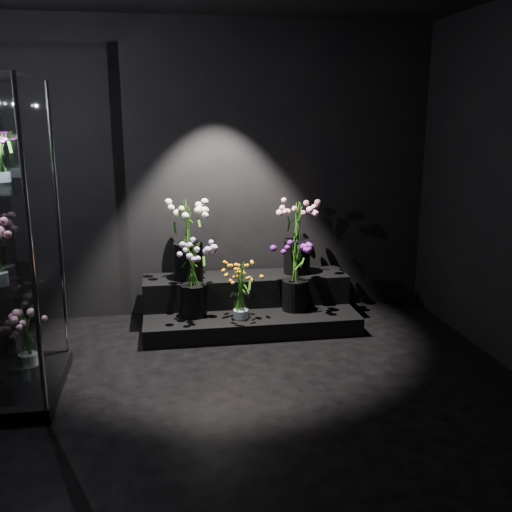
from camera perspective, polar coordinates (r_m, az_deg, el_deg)
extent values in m
plane|color=black|center=(4.03, 0.65, -14.69)|extent=(4.00, 4.00, 0.00)
plane|color=black|center=(5.54, -2.89, 8.43)|extent=(4.00, 0.00, 4.00)
plane|color=black|center=(1.69, 12.52, -4.67)|extent=(4.00, 0.00, 4.00)
cube|color=black|center=(5.38, -0.68, -6.17)|extent=(1.95, 0.87, 0.16)
cube|color=black|center=(5.51, -1.02, -3.29)|extent=(1.95, 0.43, 0.27)
cube|color=black|center=(4.50, -22.59, -11.89)|extent=(0.59, 0.99, 0.10)
cube|color=white|center=(4.23, -23.58, -2.20)|extent=(0.53, 0.93, 0.01)
cylinder|color=white|center=(5.09, -1.53, -5.03)|extent=(0.14, 0.14, 0.23)
cylinder|color=black|center=(5.17, -6.23, -4.43)|extent=(0.23, 0.23, 0.29)
cylinder|color=black|center=(5.31, 3.93, -3.91)|extent=(0.24, 0.24, 0.28)
cylinder|color=black|center=(5.37, -6.78, -0.47)|extent=(0.27, 0.27, 0.34)
cylinder|color=black|center=(5.53, 4.11, -0.04)|extent=(0.26, 0.26, 0.33)
cylinder|color=white|center=(4.26, -24.11, 8.07)|extent=(0.12, 0.12, 0.20)
cylinder|color=white|center=(4.63, -21.90, -8.59)|extent=(0.15, 0.15, 0.28)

